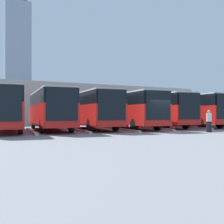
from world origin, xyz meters
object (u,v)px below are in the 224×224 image
(bus_4, at_px, (91,109))
(pedestrian, at_px, (209,120))
(bus_1, at_px, (190,110))
(bus_0, at_px, (208,110))
(bus_5, at_px, (50,109))
(bus_6, at_px, (4,108))
(bus_2, at_px, (158,109))
(bus_3, at_px, (130,109))

(bus_4, distance_m, pedestrian, 10.32)
(bus_4, xyz_separation_m, pedestrian, (-6.41, 8.04, -0.95))
(bus_1, bearing_deg, bus_4, 3.00)
(bus_0, xyz_separation_m, bus_5, (18.88, 0.15, 0.00))
(bus_0, relative_size, bus_5, 1.00)
(bus_1, relative_size, bus_6, 1.00)
(bus_0, bearing_deg, pedestrian, 50.17)
(bus_2, xyz_separation_m, bus_3, (3.78, 0.59, 0.00))
(bus_2, xyz_separation_m, pedestrian, (1.14, 8.03, -0.95))
(bus_6, bearing_deg, pedestrian, 156.80)
(bus_2, distance_m, bus_4, 7.55)
(bus_1, distance_m, bus_3, 7.55)
(bus_3, bearing_deg, bus_0, -169.10)
(bus_2, xyz_separation_m, bus_5, (11.33, -0.13, 0.00))
(bus_4, bearing_deg, bus_1, -177.00)
(bus_4, relative_size, bus_6, 1.00)
(bus_2, bearing_deg, bus_6, 6.73)
(bus_5, relative_size, pedestrian, 6.39)
(bus_2, relative_size, bus_5, 1.00)
(bus_0, distance_m, bus_3, 11.36)
(bus_6, bearing_deg, bus_0, -172.65)
(bus_0, bearing_deg, bus_5, 6.95)
(bus_1, xyz_separation_m, bus_5, (15.11, -0.81, 0.00))
(bus_1, distance_m, pedestrian, 8.89)
(bus_6, distance_m, pedestrian, 16.10)
(bus_5, bearing_deg, bus_4, -175.25)
(bus_6, bearing_deg, bus_1, -175.38)
(bus_5, bearing_deg, pedestrian, 147.83)
(bus_0, height_order, bus_5, same)
(bus_5, bearing_deg, bus_1, -176.56)
(bus_4, relative_size, pedestrian, 6.39)
(bus_6, height_order, pedestrian, bus_6)
(bus_0, xyz_separation_m, bus_2, (7.55, 0.28, 0.00))
(bus_3, distance_m, pedestrian, 7.94)
(bus_2, distance_m, bus_3, 3.82)
(bus_2, bearing_deg, bus_1, 176.28)
(bus_0, height_order, bus_2, same)
(bus_5, bearing_deg, bus_2, -174.14)
(bus_6, bearing_deg, bus_5, -170.65)
(bus_2, height_order, pedestrian, bus_2)
(bus_1, height_order, bus_6, same)
(bus_3, bearing_deg, pedestrian, 116.02)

